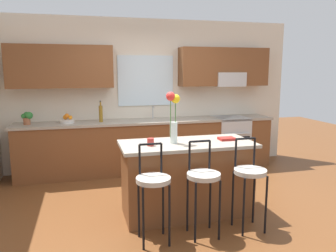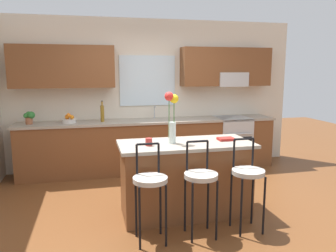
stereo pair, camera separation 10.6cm
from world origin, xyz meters
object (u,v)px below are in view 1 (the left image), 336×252
Objects in this scene: kitchen_island at (187,178)px; fruit_bowl_oranges at (67,120)px; oven_range at (230,141)px; cookbook at (227,139)px; bar_stool_far at (250,176)px; bar_stool_near at (153,184)px; mug_ceramic at (151,142)px; potted_plant_small at (27,117)px; bar_stool_middle at (203,180)px; bottle_olive_oil at (101,113)px; flower_vase at (173,114)px.

fruit_bowl_oranges is (-1.48, 1.91, 0.51)m from kitchen_island.
oven_range is 2.15m from cookbook.
oven_range is 2.63m from bar_stool_far.
cookbook is at bearing 28.61° from bar_stool_near.
bar_stool_far is at bearing -88.24° from cookbook.
kitchen_island is 1.57× the size of bar_stool_near.
oven_range is 10.22× the size of mug_ceramic.
potted_plant_small is at bearing -179.34° from fruit_bowl_oranges.
bar_stool_far is at bearing -46.65° from kitchen_island.
oven_range is 4.36× the size of potted_plant_small.
bar_stool_near is (-2.01, -2.46, 0.18)m from oven_range.
bar_stool_middle is 4.94× the size of potted_plant_small.
fruit_bowl_oranges reaches higher than bar_stool_middle.
bottle_olive_oil is 1.71× the size of potted_plant_small.
potted_plant_small reaches higher than bar_stool_middle.
fruit_bowl_oranges is at bearing 124.13° from flower_vase.
flower_vase is 2.60× the size of fruit_bowl_oranges.
bar_stool_middle is at bearing -72.75° from flower_vase.
bottle_olive_oil is at bearing 111.32° from flower_vase.
flower_vase is 2.34m from fruit_bowl_oranges.
bar_stool_near is 4.94× the size of potted_plant_small.
bar_stool_far is 5.21× the size of cookbook.
flower_vase is at bearing 107.25° from bar_stool_middle.
potted_plant_small is at bearing 129.46° from mug_ceramic.
mug_ceramic is 0.38× the size of fruit_bowl_oranges.
cookbook is at bearing 91.76° from bar_stool_far.
bar_stool_near is 1.00× the size of bar_stool_far.
bar_stool_near is at bearing -69.54° from fruit_bowl_oranges.
bottle_olive_oil reaches higher than potted_plant_small.
flower_vase is (-0.18, 0.57, 0.65)m from bar_stool_middle.
potted_plant_small is at bearing 136.76° from bar_stool_far.
bar_stool_far is at bearing -43.24° from potted_plant_small.
cookbook is at bearing 1.43° from flower_vase.
oven_range is 3.60m from potted_plant_small.
cookbook is (0.53, 0.59, 0.30)m from bar_stool_middle.
bar_stool_near is at bearing -98.88° from mug_ceramic.
flower_vase is at bearing -68.68° from bottle_olive_oil.
fruit_bowl_oranges is (-2.01, 1.90, 0.03)m from cookbook.
cookbook is 2.77m from fruit_bowl_oranges.
mug_ceramic is 0.25× the size of bottle_olive_oil.
potted_plant_small is at bearing 179.64° from oven_range.
mug_ceramic is (-0.29, -0.06, -0.32)m from flower_vase.
kitchen_island is 7.75× the size of potted_plant_small.
bar_stool_near is 2.55m from bottle_olive_oil.
flower_vase is at bearing -130.91° from oven_range.
mug_ceramic is 2.22m from fruit_bowl_oranges.
oven_range is 3.83× the size of fruit_bowl_oranges.
oven_range is 2.55× the size of bottle_olive_oil.
bar_stool_near is 1.10m from bar_stool_far.
flower_vase is 1.73× the size of bottle_olive_oil.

